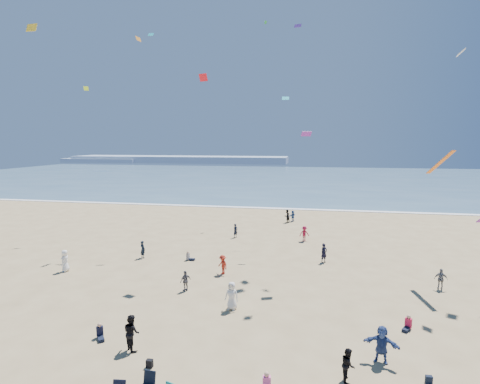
# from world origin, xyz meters

# --- Properties ---
(ocean) EXTENTS (220.00, 100.00, 0.06)m
(ocean) POSITION_xyz_m (0.00, 95.00, 0.03)
(ocean) COLOR #476B84
(ocean) RESTS_ON ground
(surf_line) EXTENTS (220.00, 1.20, 0.08)m
(surf_line) POSITION_xyz_m (0.00, 45.00, 0.04)
(surf_line) COLOR white
(surf_line) RESTS_ON ground
(headland_far) EXTENTS (110.00, 20.00, 3.20)m
(headland_far) POSITION_xyz_m (-60.00, 170.00, 1.60)
(headland_far) COLOR #7A8EA8
(headland_far) RESTS_ON ground
(headland_near) EXTENTS (40.00, 14.00, 2.00)m
(headland_near) POSITION_xyz_m (-100.00, 165.00, 1.00)
(headland_near) COLOR #7A8EA8
(headland_near) RESTS_ON ground
(standing_flyers) EXTENTS (29.68, 34.39, 1.84)m
(standing_flyers) POSITION_xyz_m (2.19, 15.53, 0.83)
(standing_flyers) COLOR black
(standing_flyers) RESTS_ON ground
(seated_group) EXTENTS (17.58, 24.55, 0.84)m
(seated_group) POSITION_xyz_m (2.93, 4.94, 0.42)
(seated_group) COLOR silver
(seated_group) RESTS_ON ground
(black_backpack) EXTENTS (0.30, 0.22, 0.38)m
(black_backpack) POSITION_xyz_m (-1.17, 1.90, 0.19)
(black_backpack) COLOR black
(black_backpack) RESTS_ON ground
(navy_bag) EXTENTS (0.28, 0.18, 0.34)m
(navy_bag) POSITION_xyz_m (11.35, 3.07, 0.17)
(navy_bag) COLOR black
(navy_bag) RESTS_ON ground
(kites_aloft) EXTENTS (41.68, 40.52, 28.58)m
(kites_aloft) POSITION_xyz_m (9.23, 14.17, 15.76)
(kites_aloft) COLOR purple
(kites_aloft) RESTS_ON ground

